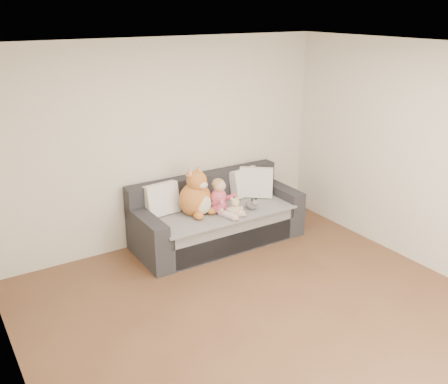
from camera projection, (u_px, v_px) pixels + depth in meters
name	position (u px, v px, depth m)	size (l,w,h in m)	color
room_shell	(262.00, 193.00, 4.65)	(5.00, 5.00, 5.00)	brown
sofa	(216.00, 219.00, 6.55)	(2.20, 0.94, 0.85)	#27272C
cushion_left	(162.00, 199.00, 6.23)	(0.45, 0.23, 0.41)	silver
cushion_right_back	(244.00, 182.00, 6.84)	(0.45, 0.28, 0.40)	silver
cushion_right_front	(256.00, 182.00, 6.80)	(0.48, 0.44, 0.43)	silver
toddler	(221.00, 199.00, 6.24)	(0.33, 0.47, 0.46)	#BF436A
plush_cat	(196.00, 196.00, 6.22)	(0.52, 0.50, 0.65)	#BB6A29
teddy_bear	(235.00, 208.00, 6.19)	(0.20, 0.16, 0.26)	#CABA8C
plush_cow	(252.00, 204.00, 6.41)	(0.14, 0.21, 0.17)	white
sippy_cup	(220.00, 209.00, 6.28)	(0.10, 0.08, 0.11)	#493694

